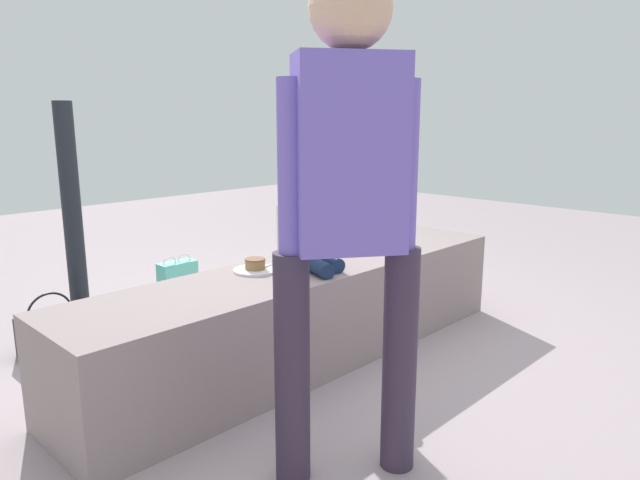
% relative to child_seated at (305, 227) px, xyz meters
% --- Properties ---
extents(ground_plane, '(12.00, 12.00, 0.00)m').
position_rel_child_seated_xyz_m(ground_plane, '(0.05, 0.04, -0.72)').
color(ground_plane, '#A59399').
extents(concrete_ledge, '(2.64, 0.58, 0.50)m').
position_rel_child_seated_xyz_m(concrete_ledge, '(0.05, 0.04, -0.47)').
color(concrete_ledge, gray).
rests_on(concrete_ledge, ground_plane).
extents(child_seated, '(0.29, 0.35, 0.48)m').
position_rel_child_seated_xyz_m(child_seated, '(0.00, 0.00, 0.00)').
color(child_seated, '#132342').
rests_on(child_seated, concrete_ledge).
extents(adult_standing, '(0.44, 0.37, 1.71)m').
position_rel_child_seated_xyz_m(adult_standing, '(-0.56, -0.78, 0.32)').
color(adult_standing, '#36293D').
rests_on(adult_standing, ground_plane).
extents(cake_plate, '(0.22, 0.22, 0.07)m').
position_rel_child_seated_xyz_m(cake_plate, '(-0.21, 0.14, -0.19)').
color(cake_plate, white).
rests_on(cake_plate, concrete_ledge).
extents(gift_bag, '(0.24, 0.12, 0.38)m').
position_rel_child_seated_xyz_m(gift_bag, '(-0.02, 1.18, -0.55)').
color(gift_bag, '#59C6B2').
rests_on(gift_bag, ground_plane).
extents(railing_post, '(0.36, 0.36, 1.34)m').
position_rel_child_seated_xyz_m(railing_post, '(-0.57, 1.40, -0.19)').
color(railing_post, black).
rests_on(railing_post, ground_plane).
extents(water_bottle_near_gift, '(0.07, 0.07, 0.23)m').
position_rel_child_seated_xyz_m(water_bottle_near_gift, '(1.04, 1.22, -0.61)').
color(water_bottle_near_gift, silver).
rests_on(water_bottle_near_gift, ground_plane).
extents(party_cup_red, '(0.08, 0.08, 0.11)m').
position_rel_child_seated_xyz_m(party_cup_red, '(0.27, 0.67, -0.66)').
color(party_cup_red, red).
rests_on(party_cup_red, ground_plane).
extents(handbag_black_leather, '(0.34, 0.15, 0.33)m').
position_rel_child_seated_xyz_m(handbag_black_leather, '(-0.86, 1.09, -0.61)').
color(handbag_black_leather, black).
rests_on(handbag_black_leather, ground_plane).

